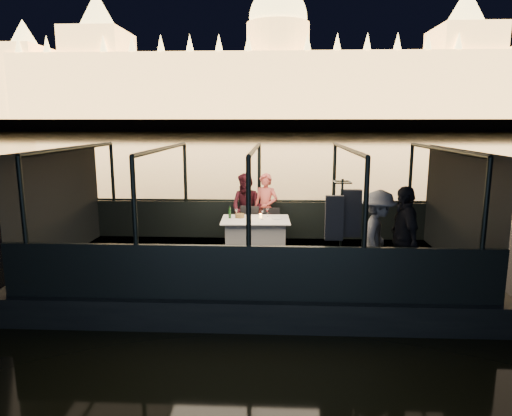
{
  "coord_description": "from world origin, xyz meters",
  "views": [
    {
      "loc": [
        0.45,
        -8.93,
        3.33
      ],
      "look_at": [
        0.0,
        0.4,
        1.55
      ],
      "focal_mm": 32.0,
      "sensor_mm": 36.0,
      "label": 1
    }
  ],
  "objects_px": {
    "dining_table_central": "(255,237)",
    "passenger_dark": "(403,241)",
    "chair_port_left": "(249,228)",
    "person_woman_coral": "(266,212)",
    "coat_stand": "(341,239)",
    "passenger_stripe": "(378,237)",
    "wine_bottle": "(230,211)",
    "person_man_maroon": "(247,212)",
    "chair_port_right": "(271,227)"
  },
  "relations": [
    {
      "from": "dining_table_central",
      "to": "person_man_maroon",
      "type": "distance_m",
      "value": 1.02
    },
    {
      "from": "chair_port_right",
      "to": "person_woman_coral",
      "type": "bearing_deg",
      "value": 106.39
    },
    {
      "from": "chair_port_left",
      "to": "chair_port_right",
      "type": "relative_size",
      "value": 1.07
    },
    {
      "from": "person_man_maroon",
      "to": "person_woman_coral",
      "type": "bearing_deg",
      "value": 19.44
    },
    {
      "from": "passenger_dark",
      "to": "coat_stand",
      "type": "bearing_deg",
      "value": -89.83
    },
    {
      "from": "chair_port_right",
      "to": "passenger_dark",
      "type": "height_order",
      "value": "passenger_dark"
    },
    {
      "from": "dining_table_central",
      "to": "person_woman_coral",
      "type": "distance_m",
      "value": 0.99
    },
    {
      "from": "person_man_maroon",
      "to": "passenger_dark",
      "type": "height_order",
      "value": "passenger_dark"
    },
    {
      "from": "person_woman_coral",
      "to": "passenger_dark",
      "type": "relative_size",
      "value": 0.92
    },
    {
      "from": "chair_port_left",
      "to": "passenger_stripe",
      "type": "bearing_deg",
      "value": -33.45
    },
    {
      "from": "chair_port_right",
      "to": "person_woman_coral",
      "type": "xyz_separation_m",
      "value": [
        -0.13,
        0.27,
        0.3
      ]
    },
    {
      "from": "person_woman_coral",
      "to": "passenger_dark",
      "type": "bearing_deg",
      "value": -28.27
    },
    {
      "from": "passenger_dark",
      "to": "dining_table_central",
      "type": "bearing_deg",
      "value": -131.36
    },
    {
      "from": "coat_stand",
      "to": "wine_bottle",
      "type": "xyz_separation_m",
      "value": [
        -2.09,
        2.17,
        0.02
      ]
    },
    {
      "from": "person_man_maroon",
      "to": "wine_bottle",
      "type": "bearing_deg",
      "value": -87.36
    },
    {
      "from": "chair_port_left",
      "to": "chair_port_right",
      "type": "distance_m",
      "value": 0.51
    },
    {
      "from": "passenger_dark",
      "to": "person_woman_coral",
      "type": "bearing_deg",
      "value": -144.06
    },
    {
      "from": "person_man_maroon",
      "to": "coat_stand",
      "type": "bearing_deg",
      "value": -36.15
    },
    {
      "from": "coat_stand",
      "to": "passenger_stripe",
      "type": "relative_size",
      "value": 1.14
    },
    {
      "from": "person_man_maroon",
      "to": "wine_bottle",
      "type": "height_order",
      "value": "person_man_maroon"
    },
    {
      "from": "coat_stand",
      "to": "passenger_stripe",
      "type": "bearing_deg",
      "value": 25.68
    },
    {
      "from": "dining_table_central",
      "to": "passenger_dark",
      "type": "distance_m",
      "value": 3.3
    },
    {
      "from": "dining_table_central",
      "to": "chair_port_left",
      "type": "distance_m",
      "value": 0.54
    },
    {
      "from": "passenger_dark",
      "to": "person_man_maroon",
      "type": "bearing_deg",
      "value": -139.5
    },
    {
      "from": "chair_port_left",
      "to": "person_woman_coral",
      "type": "relative_size",
      "value": 0.55
    },
    {
      "from": "person_woman_coral",
      "to": "passenger_stripe",
      "type": "bearing_deg",
      "value": -30.27
    },
    {
      "from": "dining_table_central",
      "to": "chair_port_right",
      "type": "bearing_deg",
      "value": 62.56
    },
    {
      "from": "chair_port_left",
      "to": "passenger_stripe",
      "type": "height_order",
      "value": "passenger_stripe"
    },
    {
      "from": "passenger_dark",
      "to": "passenger_stripe",
      "type": "bearing_deg",
      "value": -129.15
    },
    {
      "from": "passenger_stripe",
      "to": "passenger_dark",
      "type": "relative_size",
      "value": 0.94
    },
    {
      "from": "chair_port_right",
      "to": "person_man_maroon",
      "type": "height_order",
      "value": "person_man_maroon"
    },
    {
      "from": "chair_port_left",
      "to": "passenger_dark",
      "type": "height_order",
      "value": "passenger_dark"
    },
    {
      "from": "chair_port_right",
      "to": "coat_stand",
      "type": "bearing_deg",
      "value": -75.34
    },
    {
      "from": "passenger_dark",
      "to": "wine_bottle",
      "type": "distance_m",
      "value": 3.78
    },
    {
      "from": "person_woman_coral",
      "to": "chair_port_right",
      "type": "bearing_deg",
      "value": -42.05
    },
    {
      "from": "chair_port_right",
      "to": "passenger_stripe",
      "type": "relative_size",
      "value": 0.51
    },
    {
      "from": "chair_port_right",
      "to": "passenger_dark",
      "type": "bearing_deg",
      "value": -58.64
    },
    {
      "from": "dining_table_central",
      "to": "person_man_maroon",
      "type": "height_order",
      "value": "person_man_maroon"
    },
    {
      "from": "dining_table_central",
      "to": "chair_port_right",
      "type": "relative_size",
      "value": 1.7
    },
    {
      "from": "coat_stand",
      "to": "wine_bottle",
      "type": "height_order",
      "value": "coat_stand"
    },
    {
      "from": "person_woman_coral",
      "to": "chair_port_left",
      "type": "bearing_deg",
      "value": -111.04
    },
    {
      "from": "dining_table_central",
      "to": "coat_stand",
      "type": "height_order",
      "value": "coat_stand"
    },
    {
      "from": "person_woman_coral",
      "to": "person_man_maroon",
      "type": "xyz_separation_m",
      "value": [
        -0.44,
        0.03,
        0.0
      ]
    },
    {
      "from": "person_woman_coral",
      "to": "person_man_maroon",
      "type": "relative_size",
      "value": 1.01
    },
    {
      "from": "coat_stand",
      "to": "person_woman_coral",
      "type": "distance_m",
      "value": 3.26
    },
    {
      "from": "coat_stand",
      "to": "chair_port_left",
      "type": "bearing_deg",
      "value": 123.32
    },
    {
      "from": "dining_table_central",
      "to": "passenger_dark",
      "type": "xyz_separation_m",
      "value": [
        2.59,
        -2.0,
        0.47
      ]
    },
    {
      "from": "dining_table_central",
      "to": "wine_bottle",
      "type": "xyz_separation_m",
      "value": [
        -0.56,
        0.09,
        0.53
      ]
    },
    {
      "from": "coat_stand",
      "to": "passenger_dark",
      "type": "height_order",
      "value": "coat_stand"
    },
    {
      "from": "chair_port_right",
      "to": "person_man_maroon",
      "type": "xyz_separation_m",
      "value": [
        -0.57,
        0.3,
        0.3
      ]
    }
  ]
}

